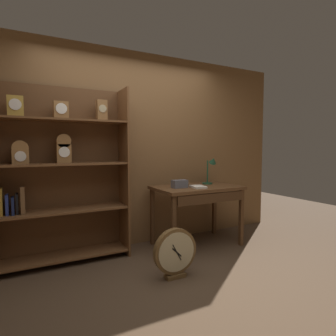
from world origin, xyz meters
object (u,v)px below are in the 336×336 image
at_px(workbench, 198,194).
at_px(open_repair_manual, 198,187).
at_px(bookshelf, 60,174).
at_px(round_clock_large, 175,253).
at_px(desk_lamp, 211,168).
at_px(toolbox_small, 180,184).

height_order(workbench, open_repair_manual, open_repair_manual).
xyz_separation_m(bookshelf, open_repair_manual, (1.63, -0.37, -0.20)).
bearing_deg(workbench, round_clock_large, -136.78).
bearing_deg(workbench, desk_lamp, 22.02).
relative_size(toolbox_small, open_repair_manual, 0.91).
height_order(toolbox_small, round_clock_large, toolbox_small).
relative_size(desk_lamp, open_repair_manual, 1.82).
relative_size(desk_lamp, round_clock_large, 0.79).
distance_m(bookshelf, open_repair_manual, 1.69).
bearing_deg(toolbox_small, desk_lamp, 10.79).
height_order(bookshelf, workbench, bookshelf).
bearing_deg(round_clock_large, workbench, 43.22).
bearing_deg(open_repair_manual, toolbox_small, 162.48).
bearing_deg(open_repair_manual, workbench, 67.55).
bearing_deg(bookshelf, open_repair_manual, -12.93).
distance_m(toolbox_small, round_clock_large, 1.02).
relative_size(toolbox_small, round_clock_large, 0.39).
xyz_separation_m(desk_lamp, open_repair_manual, (-0.36, -0.22, -0.21)).
distance_m(open_repair_manual, round_clock_large, 1.05).
bearing_deg(open_repair_manual, bookshelf, 176.59).
height_order(bookshelf, round_clock_large, bookshelf).
distance_m(desk_lamp, toolbox_small, 0.61).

